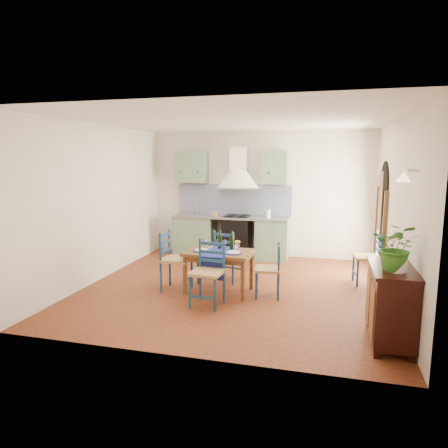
% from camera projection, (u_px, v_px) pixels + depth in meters
% --- Properties ---
extents(floor, '(5.00, 5.00, 0.00)m').
position_uv_depth(floor, '(234.00, 288.00, 6.85)').
color(floor, '#4F1B11').
rests_on(floor, ground).
extents(back_wall, '(5.00, 0.96, 2.80)m').
position_uv_depth(back_wall, '(237.00, 210.00, 8.98)').
color(back_wall, beige).
rests_on(back_wall, ground).
extents(right_wall, '(0.26, 5.00, 2.80)m').
position_uv_depth(right_wall, '(393.00, 213.00, 6.28)').
color(right_wall, beige).
rests_on(right_wall, ground).
extents(left_wall, '(0.04, 5.00, 2.80)m').
position_uv_depth(left_wall, '(101.00, 203.00, 7.24)').
color(left_wall, beige).
rests_on(left_wall, ground).
extents(ceiling, '(5.00, 5.00, 0.01)m').
position_uv_depth(ceiling, '(235.00, 120.00, 6.40)').
color(ceiling, silver).
rests_on(ceiling, back_wall).
extents(dining_table, '(1.12, 0.85, 1.01)m').
position_uv_depth(dining_table, '(219.00, 256.00, 6.54)').
color(dining_table, brown).
rests_on(dining_table, ground).
extents(chair_near, '(0.49, 0.49, 0.98)m').
position_uv_depth(chair_near, '(208.00, 273.00, 5.96)').
color(chair_near, navy).
rests_on(chair_near, ground).
extents(chair_far, '(0.54, 0.54, 0.94)m').
position_uv_depth(chair_far, '(228.00, 255.00, 7.16)').
color(chair_far, navy).
rests_on(chair_far, ground).
extents(chair_left, '(0.47, 0.47, 1.00)m').
position_uv_depth(chair_left, '(174.00, 260.00, 6.67)').
color(chair_left, navy).
rests_on(chair_left, ground).
extents(chair_right, '(0.45, 0.45, 0.86)m').
position_uv_depth(chair_right, '(270.00, 270.00, 6.34)').
color(chair_right, navy).
rests_on(chair_right, ground).
extents(chair_spare, '(0.49, 0.49, 0.94)m').
position_uv_depth(chair_spare, '(369.00, 258.00, 6.96)').
color(chair_spare, navy).
rests_on(chair_spare, ground).
extents(sideboard, '(0.50, 1.05, 0.94)m').
position_uv_depth(sideboard, '(390.00, 302.00, 4.74)').
color(sideboard, black).
rests_on(sideboard, ground).
extents(potted_plant, '(0.62, 0.58, 0.55)m').
position_uv_depth(potted_plant, '(397.00, 247.00, 4.46)').
color(potted_plant, '#306C20').
rests_on(potted_plant, sideboard).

